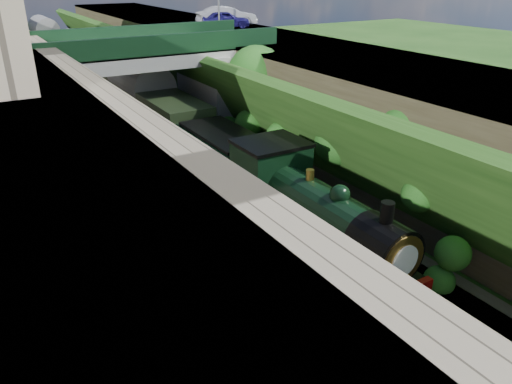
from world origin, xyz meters
TOP-DOWN VIEW (x-y plane):
  - ground at (0.00, 0.00)m, footprint 160.00×160.00m
  - trackbed at (0.00, 20.00)m, footprint 10.00×90.00m
  - retaining_wall at (-5.50, 20.00)m, footprint 1.00×90.00m
  - street_plateau_right at (9.50, 20.00)m, footprint 8.00×90.00m
  - embankment_slope at (5.03, 17.42)m, footprint 4.63×90.00m
  - track_left at (-2.00, 20.00)m, footprint 2.50×90.00m
  - track_right at (1.20, 20.00)m, footprint 2.50×90.00m
  - road_bridge at (0.94, 24.00)m, footprint 16.00×6.40m
  - tree at (5.91, 19.19)m, footprint 3.60×3.80m
  - car_blue at (9.82, 30.63)m, footprint 4.20×2.75m
  - car_silver at (10.42, 31.59)m, footprint 5.08×2.49m
  - locomotive at (1.20, 7.11)m, footprint 3.10×10.23m
  - tender at (1.20, 14.48)m, footprint 2.70×6.00m
  - coach_front at (1.20, 27.08)m, footprint 2.90×18.00m
  - coach_middle at (1.20, 45.88)m, footprint 2.90×18.00m
  - coach_rear at (1.20, 64.68)m, footprint 2.90×18.00m

SIDE VIEW (x-z plane):
  - ground at x=0.00m, z-range 0.00..0.00m
  - trackbed at x=0.00m, z-range 0.00..0.20m
  - track_left at x=-2.00m, z-range 0.15..0.35m
  - track_right at x=1.20m, z-range 0.15..0.35m
  - tender at x=1.20m, z-range 0.09..3.14m
  - locomotive at x=1.20m, z-range -0.02..3.81m
  - coach_front at x=1.20m, z-range 0.20..3.90m
  - coach_middle at x=1.20m, z-range 0.20..3.90m
  - coach_rear at x=1.20m, z-range 0.20..3.90m
  - embankment_slope at x=5.03m, z-range -0.46..6.07m
  - street_plateau_right at x=9.50m, z-range 0.00..6.25m
  - retaining_wall at x=-5.50m, z-range 0.00..7.00m
  - road_bridge at x=0.94m, z-range 0.45..7.70m
  - tree at x=5.91m, z-range 1.35..7.95m
  - car_blue at x=9.82m, z-range 6.25..7.58m
  - car_silver at x=10.42m, z-range 6.25..7.85m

